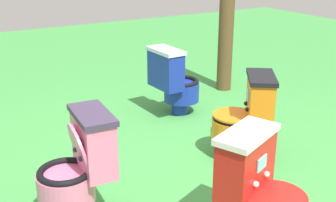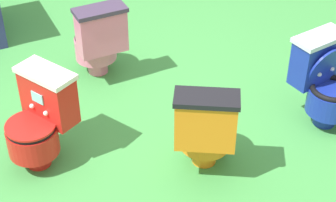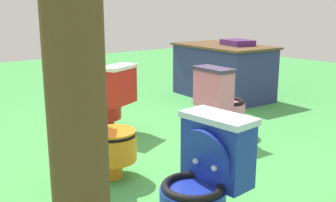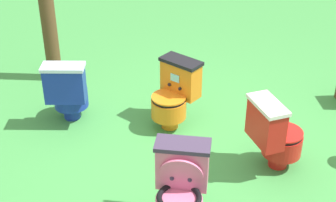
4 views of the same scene
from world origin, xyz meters
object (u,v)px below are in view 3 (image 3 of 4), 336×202
Objects in this scene: toilet_pink at (221,101)px; toilet_orange at (101,132)px; toilet_red at (110,98)px; toilet_blue at (204,178)px; vendor_table at (223,71)px; wooden_post at (78,136)px; lemon_bucket at (69,108)px.

toilet_orange is at bearing -80.51° from toilet_pink.
toilet_orange is 1.00× the size of toilet_pink.
toilet_pink is at bearing -69.01° from toilet_red.
toilet_pink is at bearing -52.80° from toilet_blue.
toilet_orange is 0.47× the size of vendor_table.
toilet_blue is 0.47× the size of vendor_table.
toilet_red is (-0.96, 0.69, 0.00)m from toilet_orange.
toilet_blue is 1.21m from wooden_post.
wooden_post is 6.81× the size of lemon_bucket.
vendor_table reaches higher than toilet_blue.
lemon_bucket is (-0.81, -0.10, -0.25)m from toilet_red.
toilet_red is 0.85m from lemon_bucket.
vendor_table reaches higher than toilet_red.
vendor_table is at bearing -12.53° from toilet_red.
toilet_orange is 1.18m from toilet_red.
toilet_orange is 1.00× the size of toilet_red.
toilet_blue is at bearing 113.67° from wooden_post.
wooden_post is at bearing -146.21° from toilet_red.
toilet_orange and toilet_red have the same top height.
toilet_red is 3.06m from wooden_post.
vendor_table reaches higher than toilet_pink.
vendor_table is at bearing 136.56° from toilet_pink.
toilet_blue is at bearing -11.32° from lemon_bucket.
toilet_pink is (-1.25, 1.48, 0.00)m from toilet_blue.
toilet_red is at bearing 6.82° from lemon_bucket.
wooden_post is (1.55, -0.97, 0.57)m from toilet_orange.
vendor_table reaches higher than toilet_orange.
toilet_red is at bearing -79.65° from vendor_table.
wooden_post is at bearing -52.70° from vendor_table.
toilet_pink and toilet_red have the same top height.
toilet_orange is at bearing 148.03° from wooden_post.
lemon_bucket is (-2.89, 0.58, -0.26)m from toilet_blue.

